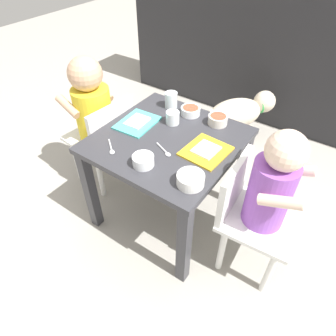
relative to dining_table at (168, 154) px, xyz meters
name	(u,v)px	position (x,y,z in m)	size (l,w,h in m)	color
ground_plane	(168,212)	(0.00, 0.00, -0.39)	(7.00, 7.00, 0.00)	#9E998E
kitchen_cabinet_back	(276,49)	(0.00, 1.27, 0.07)	(2.11, 0.38, 0.93)	#232326
dining_table	(168,154)	(0.00, 0.00, 0.00)	(0.57, 0.57, 0.48)	#333338
seated_child_left	(94,110)	(-0.45, 0.01, 0.06)	(0.31, 0.31, 0.71)	white
seated_child_right	(266,192)	(0.44, -0.02, 0.05)	(0.30, 0.30, 0.70)	white
dog	(240,113)	(0.01, 0.76, -0.17)	(0.36, 0.43, 0.34)	beige
food_tray_left	(137,122)	(-0.17, 0.01, 0.09)	(0.16, 0.20, 0.02)	#4CC6BC
food_tray_right	(206,151)	(0.17, 0.01, 0.09)	(0.17, 0.19, 0.02)	gold
water_cup_left	(173,118)	(-0.05, 0.11, 0.11)	(0.06, 0.06, 0.06)	white
water_cup_right	(171,101)	(-0.13, 0.21, 0.12)	(0.06, 0.06, 0.07)	white
veggie_bowl_near	(143,160)	(0.02, -0.19, 0.11)	(0.08, 0.08, 0.04)	white
cereal_bowl_right_side	(218,120)	(0.12, 0.21, 0.11)	(0.09, 0.09, 0.04)	silver
veggie_bowl_far	(190,111)	(-0.02, 0.21, 0.10)	(0.09, 0.09, 0.03)	white
cereal_bowl_left_side	(191,179)	(0.22, -0.18, 0.11)	(0.10, 0.10, 0.04)	white
spoon_by_left_tray	(111,148)	(-0.14, -0.19, 0.09)	(0.09, 0.07, 0.01)	silver
spoon_by_right_tray	(165,151)	(0.04, -0.08, 0.09)	(0.10, 0.05, 0.01)	silver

